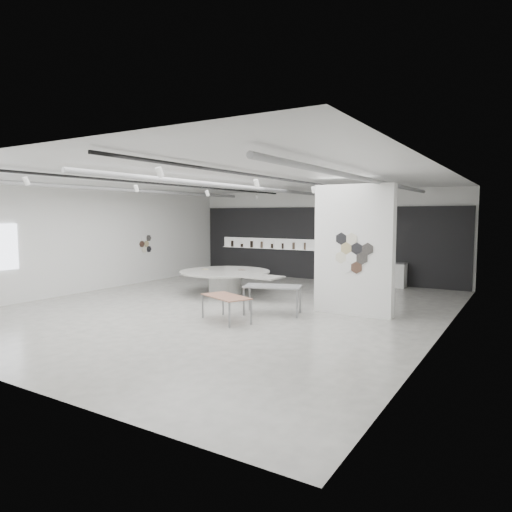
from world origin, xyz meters
The scene contains 7 objects.
room centered at (-0.09, 0.00, 2.07)m, with size 12.02×14.02×3.82m.
back_wall_display centered at (-0.08, 6.93, 1.54)m, with size 11.80×0.27×3.10m.
partition_column centered at (3.50, 1.00, 1.80)m, with size 2.20×0.38×3.60m.
display_island centered at (-1.46, 1.93, 0.53)m, with size 4.13×3.31×0.81m.
sample_table_wood centered at (0.96, -1.52, 0.62)m, with size 1.59×1.21×0.67m.
sample_table_stone centered at (1.57, -0.14, 0.73)m, with size 1.73×1.24×0.80m.
kitchen_counter centered at (2.82, 6.53, 0.47)m, with size 1.67×0.68×1.31m.
Camera 1 is at (7.71, -11.09, 2.76)m, focal length 32.00 mm.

